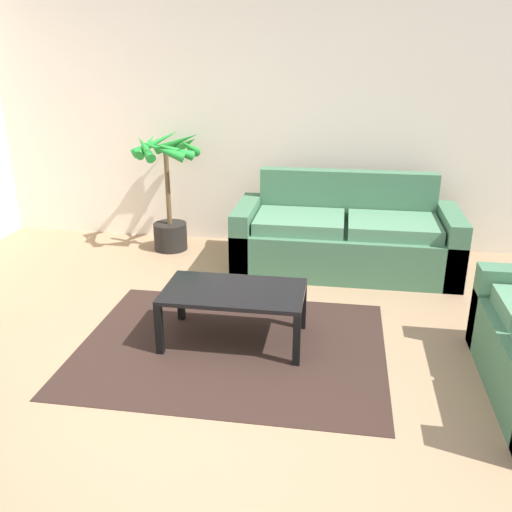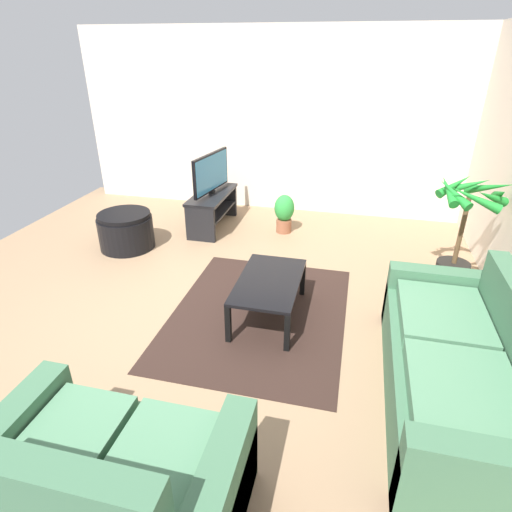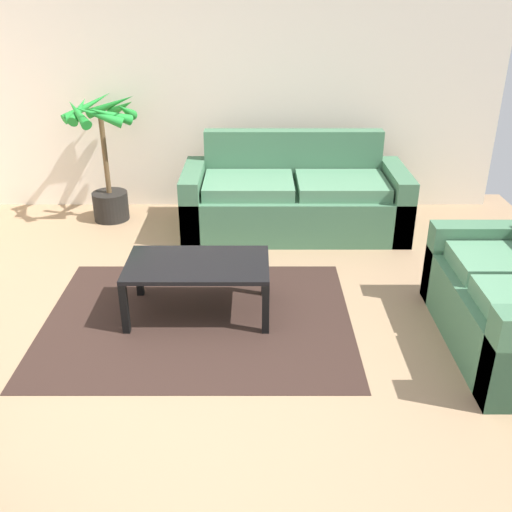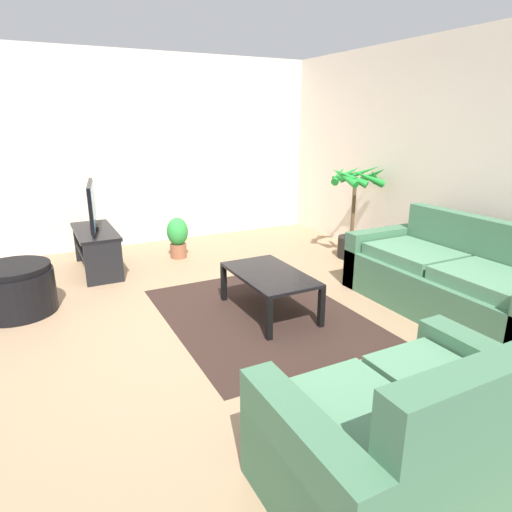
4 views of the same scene
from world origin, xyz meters
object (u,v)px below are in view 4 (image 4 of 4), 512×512
tv (92,205)px  potted_palm (354,211)px  couch_loveseat (410,438)px  coffee_table (269,278)px  couch_main (453,282)px  potted_plant_small (178,236)px  tv_stand (96,244)px  ottoman (16,289)px

tv → potted_palm: 3.30m
couch_loveseat → coffee_table: (-2.18, 0.41, 0.06)m
couch_loveseat → coffee_table: couch_loveseat is taller
couch_main → couch_loveseat: bearing=-54.9°
potted_palm → potted_plant_small: (-1.07, -2.09, -0.34)m
tv → potted_plant_small: (-0.06, 1.05, -0.52)m
couch_main → potted_palm: (-1.84, 0.28, 0.33)m
coffee_table → potted_palm: 2.16m
couch_loveseat → potted_plant_small: 4.31m
tv → potted_plant_small: 1.17m
couch_loveseat → potted_palm: 3.97m
potted_palm → tv_stand: bearing=-107.7°
couch_main → tv: bearing=-134.8°
couch_main → ottoman: (-1.91, -3.75, -0.06)m
coffee_table → couch_loveseat: bearing=-10.6°
tv_stand → coffee_table: tv_stand is taller
couch_main → ottoman: couch_main is taller
potted_palm → ottoman: size_ratio=1.76×
potted_plant_small → coffee_table: bearing=6.2°
coffee_table → potted_palm: bearing=119.5°
ottoman → potted_plant_small: bearing=117.3°
tv_stand → ottoman: bearing=-43.4°
couch_loveseat → tv_stand: couch_loveseat is taller
couch_main → potted_plant_small: (-2.91, -1.81, -0.00)m
tv_stand → ottoman: (0.93, -0.88, -0.10)m
tv → ottoman: 1.41m
couch_loveseat → tv: tv is taller
tv → ottoman: bearing=-43.5°
couch_main → ottoman: 4.20m
potted_plant_small → potted_palm: bearing=63.0°
couch_loveseat → tv: bearing=-168.4°
potted_palm → potted_plant_small: bearing=-117.0°
coffee_table → tv_stand: bearing=-148.1°
tv_stand → potted_plant_small: bearing=93.4°
couch_loveseat → potted_plant_small: (-4.30, 0.18, 0.00)m
ottoman → couch_loveseat: bearing=28.0°
couch_main → potted_plant_small: 3.43m
ottoman → tv_stand: bearing=136.6°
couch_main → coffee_table: (-0.78, -1.58, 0.06)m
couch_main → coffee_table: couch_main is taller
couch_main → potted_plant_small: size_ratio=3.82×
couch_main → couch_loveseat: (1.40, -1.99, -0.01)m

